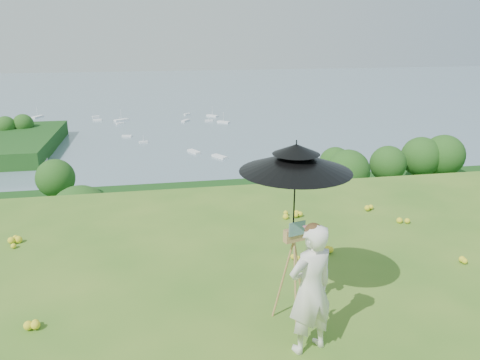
{
  "coord_description": "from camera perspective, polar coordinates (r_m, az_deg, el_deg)",
  "views": [
    {
      "loc": [
        -2.12,
        -3.93,
        3.71
      ],
      "look_at": [
        -0.73,
        3.65,
        1.23
      ],
      "focal_mm": 35.0,
      "sensor_mm": 36.0,
      "label": 1
    }
  ],
  "objects": [
    {
      "name": "slope_trees",
      "position": [
        43.25,
        -6.6,
        -7.91
      ],
      "size": [
        110.0,
        50.0,
        6.0
      ],
      "primitive_type": null,
      "color": "#1F4F17",
      "rests_on": "forest_slope"
    },
    {
      "name": "sun_umbrella",
      "position": [
        5.78,
        6.68,
        -1.29
      ],
      "size": [
        1.78,
        1.78,
        1.28
      ],
      "primitive_type": null,
      "rotation": [
        0.0,
        0.0,
        0.37
      ],
      "color": "black",
      "rests_on": "field_easel"
    },
    {
      "name": "painter",
      "position": [
        5.66,
        8.6,
        -13.02
      ],
      "size": [
        0.69,
        0.56,
        1.65
      ],
      "primitive_type": "imported",
      "rotation": [
        0.0,
        0.0,
        3.46
      ],
      "color": "white",
      "rests_on": "ground"
    },
    {
      "name": "painter_cap",
      "position": [
        5.31,
        8.99,
        -5.79
      ],
      "size": [
        0.27,
        0.29,
        0.1
      ],
      "primitive_type": null,
      "rotation": [
        0.0,
        0.0,
        0.34
      ],
      "color": "#C76D7D",
      "rests_on": "painter"
    },
    {
      "name": "field_easel",
      "position": [
        6.21,
        6.45,
        -11.05
      ],
      "size": [
        0.68,
        0.68,
        1.45
      ],
      "primitive_type": null,
      "rotation": [
        0.0,
        0.0,
        0.28
      ],
      "color": "#AA8147",
      "rests_on": "ground"
    },
    {
      "name": "harbor_town",
      "position": [
        85.66,
        -8.17,
        -5.15
      ],
      "size": [
        110.0,
        22.0,
        5.0
      ],
      "primitive_type": null,
      "color": "silver",
      "rests_on": "shoreline_tier"
    },
    {
      "name": "moored_boats",
      "position": [
        169.43,
        -13.67,
        4.61
      ],
      "size": [
        140.0,
        140.0,
        0.7
      ],
      "primitive_type": null,
      "color": "white",
      "rests_on": "bay_water"
    },
    {
      "name": "bay_water",
      "position": [
        246.84,
        -9.87,
        8.81
      ],
      "size": [
        700.0,
        700.0,
        0.0
      ],
      "primitive_type": "plane",
      "color": "slate",
      "rests_on": "ground"
    },
    {
      "name": "shoreline_tier",
      "position": [
        88.38,
        -7.98,
        -9.03
      ],
      "size": [
        170.0,
        28.0,
        8.0
      ],
      "primitive_type": "cube",
      "color": "#666051",
      "rests_on": "bay_water"
    }
  ]
}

